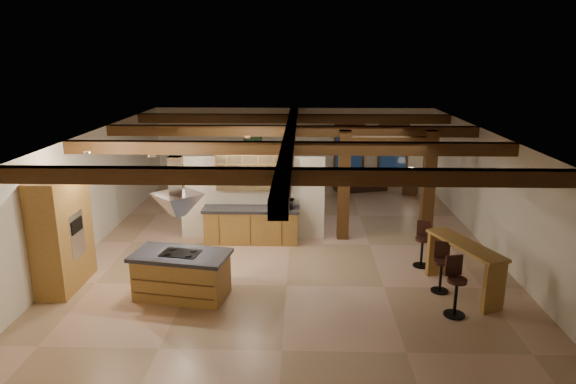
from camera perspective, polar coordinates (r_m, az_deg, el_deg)
name	(u,v)px	position (r m, az deg, el deg)	size (l,w,h in m)	color
ground	(290,244)	(13.40, 0.19, -5.79)	(12.00, 12.00, 0.00)	tan
room_walls	(290,177)	(12.87, 0.20, 1.64)	(12.00, 12.00, 12.00)	silver
ceiling_beams	(290,139)	(12.67, 0.20, 5.95)	(10.00, 12.00, 0.28)	#37200D
timber_posts	(387,174)	(13.53, 10.91, 1.96)	(2.50, 0.30, 2.90)	#37200D
partition_wall	(252,198)	(13.58, -3.97, -0.64)	(3.80, 0.18, 2.20)	silver
pantry_cabinet	(62,232)	(11.66, -23.82, -4.11)	(0.67, 1.60, 2.40)	olive
back_counter	(251,225)	(13.40, -4.08, -3.66)	(2.50, 0.66, 0.94)	olive
upper_display_cabinet	(251,172)	(13.22, -4.11, 2.27)	(1.80, 0.36, 0.95)	olive
range_hood	(178,213)	(10.24, -12.11, -2.27)	(1.10, 1.10, 1.40)	silver
back_windows	(371,147)	(18.89, 9.23, 4.94)	(2.70, 0.07, 1.70)	#37200D
framed_art	(253,141)	(18.79, -3.92, 5.66)	(0.65, 0.05, 0.85)	#37200D
recessed_cans	(167,148)	(11.12, -13.28, 4.82)	(3.16, 2.46, 0.03)	silver
kitchen_island	(182,274)	(10.69, -11.73, -8.96)	(2.05, 1.33, 0.95)	olive
dining_table	(284,206)	(15.45, -0.44, -1.58)	(1.93, 1.08, 0.68)	#3B1E0E
sofa	(360,183)	(18.68, 8.03, 1.01)	(1.84, 0.72, 0.54)	black
microwave	(286,204)	(13.16, -0.23, -1.31)	(0.42, 0.29, 0.23)	silver
bar_counter	(464,259)	(11.17, 18.97, -7.08)	(1.21, 2.08, 1.07)	olive
side_table	(410,186)	(18.45, 13.44, 0.63)	(0.47, 0.47, 0.59)	#37200D
table_lamp	(411,171)	(18.32, 13.55, 2.30)	(0.31, 0.31, 0.37)	black
bar_stool_a	(455,286)	(10.23, 18.11, -9.93)	(0.41, 0.42, 1.15)	black
bar_stool_b	(441,267)	(11.14, 16.66, -8.00)	(0.37, 0.38, 1.04)	black
bar_stool_c	(422,244)	(12.29, 14.71, -5.59)	(0.39, 0.40, 1.06)	black
dining_chairs	(284,197)	(15.37, -0.44, -0.55)	(2.01, 2.01, 1.24)	#37200D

